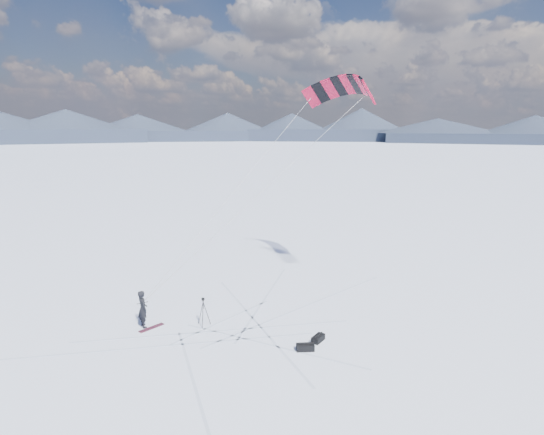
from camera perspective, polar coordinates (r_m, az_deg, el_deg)
name	(u,v)px	position (r m, az deg, el deg)	size (l,w,h in m)	color
ground	(219,335)	(22.04, -6.66, -14.45)	(1800.00, 1800.00, 0.00)	white
horizon_hills	(217,236)	(20.45, -6.96, -2.38)	(704.00, 704.42, 10.68)	#1D2035
snow_tracks	(214,342)	(21.39, -7.31, -15.29)	(17.62, 14.39, 0.01)	#ABB9D5
snowkiter	(144,327)	(23.58, -15.80, -13.04)	(0.67, 0.44, 1.84)	black
snowboard	(151,328)	(23.32, -14.89, -13.23)	(1.32, 0.25, 0.04)	maroon
tripod	(203,308)	(22.74, -8.63, -11.15)	(0.59, 0.65, 1.43)	black
gear_bag_a	(318,338)	(21.38, 5.82, -14.85)	(0.80, 0.70, 0.33)	black
gear_bag_b	(305,347)	(20.56, 4.21, -15.91)	(0.85, 0.58, 0.35)	black
power_kite	(342,90)	(27.47, 8.80, 15.50)	(13.17, 5.66, 11.30)	#B81031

